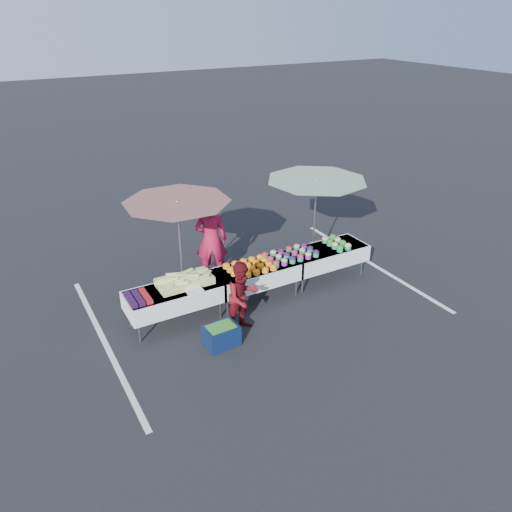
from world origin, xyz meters
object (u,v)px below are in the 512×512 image
vendor (211,240)px  umbrella_right (316,188)px  table_right (326,255)px  table_left (174,296)px  customer (242,297)px  umbrella_left (178,210)px  table_center (256,274)px  storage_bin (221,335)px

vendor → umbrella_right: size_ratio=0.74×
table_right → vendor: 2.58m
table_left → customer: 1.34m
table_left → umbrella_left: size_ratio=0.68×
table_center → umbrella_left: 2.08m
storage_bin → customer: bearing=20.5°
vendor → umbrella_right: (2.15, -0.85, 1.07)m
table_left → customer: size_ratio=1.30×
customer → table_left: bearing=134.7°
vendor → customer: size_ratio=1.35×
table_center → vendor: size_ratio=0.96×
vendor → storage_bin: bearing=92.5°
vendor → customer: vendor is taller
table_right → storage_bin: bearing=-160.8°
table_center → umbrella_left: umbrella_left is taller
table_left → table_right: size_ratio=1.00×
umbrella_left → umbrella_right: umbrella_right is taller
table_left → storage_bin: 1.25m
table_left → umbrella_right: bearing=6.5°
umbrella_right → table_center: bearing=-166.9°
umbrella_right → umbrella_left: bearing=172.5°
table_left → umbrella_right: 3.83m
table_center → table_right: bearing=0.0°
table_left → table_right: same height
table_right → umbrella_left: bearing=165.6°
table_left → vendor: vendor is taller
customer → table_right: bearing=12.7°
table_left → table_right: 3.60m
vendor → umbrella_right: bearing=-177.5°
table_right → umbrella_left: 3.51m
customer → umbrella_right: size_ratio=0.55×
table_right → customer: (-2.57, -0.85, 0.13)m
table_center → table_right: size_ratio=1.00×
vendor → umbrella_right: umbrella_right is taller
table_right → storage_bin: 3.36m
vendor → storage_bin: size_ratio=3.11×
umbrella_left → storage_bin: bearing=-91.1°
vendor → umbrella_left: size_ratio=0.71×
customer → umbrella_right: bearing=21.0°
umbrella_right → table_right: bearing=-78.9°
customer → umbrella_left: umbrella_left is taller
table_right → umbrella_right: (-0.08, 0.40, 1.45)m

